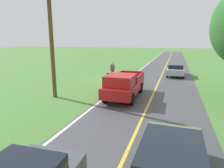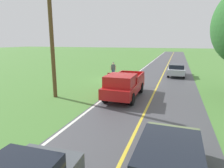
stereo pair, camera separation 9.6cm
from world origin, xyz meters
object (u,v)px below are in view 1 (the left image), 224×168
(hitchhiker_walking, at_px, (113,69))
(sedan_near_oncoming, at_px, (176,70))
(sedan_mid_oncoming, at_px, (171,164))
(pickup_truck_passing, at_px, (124,85))
(utility_pole_roadside, at_px, (52,45))
(suitcase_carried, at_px, (109,75))

(hitchhiker_walking, height_order, sedan_near_oncoming, hitchhiker_walking)
(hitchhiker_walking, height_order, sedan_mid_oncoming, hitchhiker_walking)
(pickup_truck_passing, relative_size, utility_pole_roadside, 0.72)
(pickup_truck_passing, bearing_deg, sedan_near_oncoming, -108.01)
(hitchhiker_walking, distance_m, sedan_near_oncoming, 7.49)
(sedan_mid_oncoming, relative_size, utility_pole_roadside, 0.59)
(sedan_mid_oncoming, xyz_separation_m, sedan_near_oncoming, (0.02, -18.98, 0.00))
(suitcase_carried, xyz_separation_m, sedan_near_oncoming, (-7.19, -3.30, 0.50))
(suitcase_carried, relative_size, sedan_near_oncoming, 0.12)
(utility_pole_roadside, bearing_deg, suitcase_carried, -97.45)
(utility_pole_roadside, bearing_deg, pickup_truck_passing, -164.05)
(suitcase_carried, bearing_deg, utility_pole_roadside, -11.79)
(hitchhiker_walking, relative_size, suitcase_carried, 3.44)
(suitcase_carried, bearing_deg, sedan_mid_oncoming, 20.38)
(sedan_mid_oncoming, relative_size, sedan_near_oncoming, 1.01)
(suitcase_carried, height_order, sedan_near_oncoming, sedan_near_oncoming)
(hitchhiker_walking, xyz_separation_m, sedan_mid_oncoming, (-6.80, 15.79, -0.23))
(hitchhiker_walking, distance_m, suitcase_carried, 0.84)
(suitcase_carried, distance_m, utility_pole_roadside, 9.57)
(suitcase_carried, xyz_separation_m, pickup_truck_passing, (-3.70, 7.44, 0.71))
(sedan_near_oncoming, bearing_deg, pickup_truck_passing, 71.99)
(pickup_truck_passing, bearing_deg, hitchhiker_walking, -66.47)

